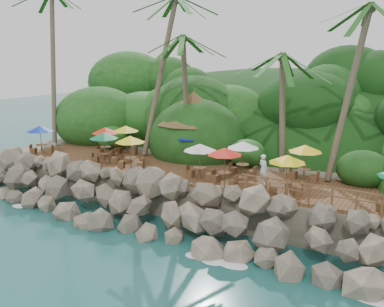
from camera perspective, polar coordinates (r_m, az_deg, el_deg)
The scene contains 12 objects.
ground at distance 23.15m, azimuth -7.70°, elevation -11.13°, with size 140.00×140.00×0.00m, color #19514F.
land_base at distance 36.08m, azimuth 8.09°, elevation -0.59°, with size 32.00×25.20×2.10m, color gray.
jungle_hill at distance 43.17m, azimuth 11.87°, elevation 0.07°, with size 44.80×28.00×15.40m, color #143811.
seawall at distance 24.20m, azimuth -4.85°, elevation -7.03°, with size 29.00×4.00×2.30m, color gray, non-canonical shape.
terrace at distance 27.08m, azimuth 0.00°, elevation -2.48°, with size 26.00×5.00×0.20m, color brown.
jungle_foliage at distance 35.44m, azimuth 7.41°, elevation -2.56°, with size 44.00×16.00×12.00m, color #143811, non-canonical shape.
foam_line at distance 23.35m, azimuth -7.25°, elevation -10.81°, with size 25.20×0.80×0.06m.
palms at distance 28.07m, azimuth 4.67°, elevation 18.17°, with size 33.43×6.68×13.46m.
palapa at distance 30.34m, azimuth 0.21°, elevation 6.10°, with size 5.47×5.47×4.60m.
dining_clusters at distance 26.47m, azimuth -1.06°, elevation 1.26°, with size 25.54×5.14×2.10m.
railing at distance 21.68m, azimuth 16.62°, elevation -5.03°, with size 8.30×0.10×1.00m.
waiter at distance 24.44m, azimuth 9.40°, elevation -2.05°, with size 0.62×0.41×1.70m, color white.
Camera 1 is at (13.26, -16.50, 9.38)m, focal length 40.37 mm.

